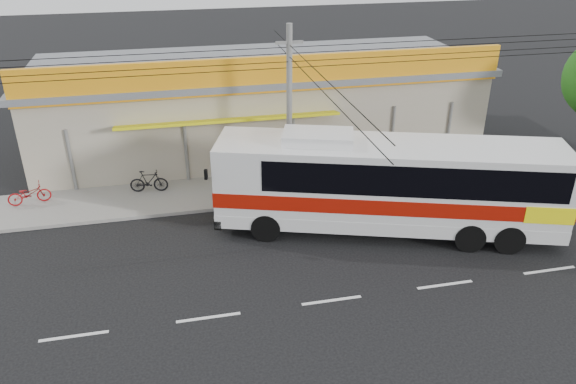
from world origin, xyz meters
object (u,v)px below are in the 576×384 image
coach_bus (394,181)px  utility_pole (289,57)px  motorbike_red (29,194)px  motorbike_dark (149,181)px

coach_bus → utility_pole: (-3.18, 4.03, 3.98)m
coach_bus → motorbike_red: bearing=178.0°
coach_bus → motorbike_red: (-14.26, 5.18, -1.55)m
coach_bus → utility_pole: size_ratio=0.39×
motorbike_red → motorbike_dark: 4.98m
motorbike_dark → utility_pole: 8.30m
motorbike_red → utility_pole: 12.44m
motorbike_dark → utility_pole: (6.10, -1.22, 5.48)m
coach_bus → motorbike_dark: coach_bus is taller
coach_bus → motorbike_dark: bearing=168.5°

